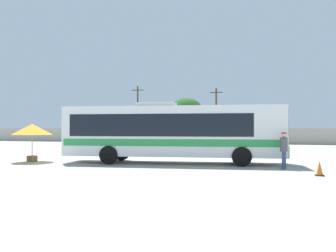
# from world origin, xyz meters

# --- Properties ---
(ground_plane) EXTENTS (300.00, 300.00, 0.00)m
(ground_plane) POSITION_xyz_m (0.00, 10.00, 0.00)
(ground_plane) COLOR #A3A099
(perimeter_wall) EXTENTS (80.00, 0.30, 2.02)m
(perimeter_wall) POSITION_xyz_m (0.00, 25.94, 1.01)
(perimeter_wall) COLOR #9E998C
(perimeter_wall) RESTS_ON ground_plane
(coach_bus_white_green) EXTENTS (12.66, 4.12, 3.49)m
(coach_bus_white_green) POSITION_xyz_m (-0.36, -0.39, 1.87)
(coach_bus_white_green) COLOR white
(coach_bus_white_green) RESTS_ON ground_plane
(attendant_by_bus_door) EXTENTS (0.45, 0.45, 1.81)m
(attendant_by_bus_door) POSITION_xyz_m (5.82, -1.57, 1.03)
(attendant_by_bus_door) COLOR #33476B
(attendant_by_bus_door) RESTS_ON ground_plane
(vendor_umbrella_secondary_orange) EXTENTS (2.34, 2.34, 2.27)m
(vendor_umbrella_secondary_orange) POSITION_xyz_m (-8.58, -1.90, 1.91)
(vendor_umbrella_secondary_orange) COLOR gray
(vendor_umbrella_secondary_orange) RESTS_ON ground_plane
(parked_car_leftmost_maroon) EXTENTS (4.40, 2.23, 1.46)m
(parked_car_leftmost_maroon) POSITION_xyz_m (-9.18, 21.43, 0.77)
(parked_car_leftmost_maroon) COLOR maroon
(parked_car_leftmost_maroon) RESTS_ON ground_plane
(parked_car_second_black) EXTENTS (4.35, 2.21, 1.51)m
(parked_car_second_black) POSITION_xyz_m (-3.79, 21.59, 0.80)
(parked_car_second_black) COLOR black
(parked_car_second_black) RESTS_ON ground_plane
(parked_car_third_black) EXTENTS (4.25, 2.13, 1.43)m
(parked_car_third_black) POSITION_xyz_m (1.85, 22.55, 0.76)
(parked_car_third_black) COLOR black
(parked_car_third_black) RESTS_ON ground_plane
(utility_pole_near) EXTENTS (1.80, 0.33, 7.72)m
(utility_pole_near) POSITION_xyz_m (-2.03, 29.48, 4.04)
(utility_pole_near) COLOR #4C3823
(utility_pole_near) RESTS_ON ground_plane
(utility_pole_far) EXTENTS (1.80, 0.39, 8.43)m
(utility_pole_far) POSITION_xyz_m (-14.00, 29.38, 4.40)
(utility_pole_far) COLOR #4C3823
(utility_pole_far) RESTS_ON ground_plane
(roadside_tree_left) EXTENTS (3.55, 3.55, 5.48)m
(roadside_tree_left) POSITION_xyz_m (-17.14, 32.37, 3.95)
(roadside_tree_left) COLOR brown
(roadside_tree_left) RESTS_ON ground_plane
(roadside_tree_midleft) EXTENTS (5.17, 5.17, 6.59)m
(roadside_tree_midleft) POSITION_xyz_m (-6.70, 30.55, 4.38)
(roadside_tree_midleft) COLOR brown
(roadside_tree_midleft) RESTS_ON ground_plane
(roadside_tree_midright) EXTENTS (3.27, 3.27, 5.49)m
(roadside_tree_midright) POSITION_xyz_m (0.02, 31.25, 4.07)
(roadside_tree_midright) COLOR brown
(roadside_tree_midright) RESTS_ON ground_plane
(traffic_cone_on_apron) EXTENTS (0.36, 0.36, 0.64)m
(traffic_cone_on_apron) POSITION_xyz_m (7.15, -3.74, 0.31)
(traffic_cone_on_apron) COLOR black
(traffic_cone_on_apron) RESTS_ON ground_plane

